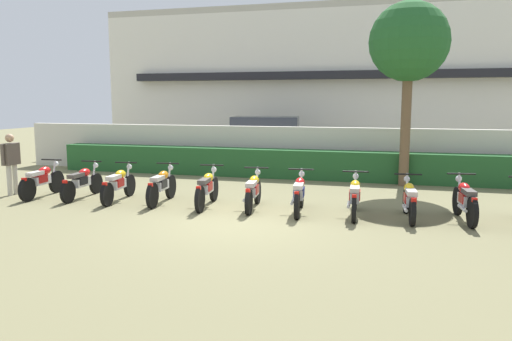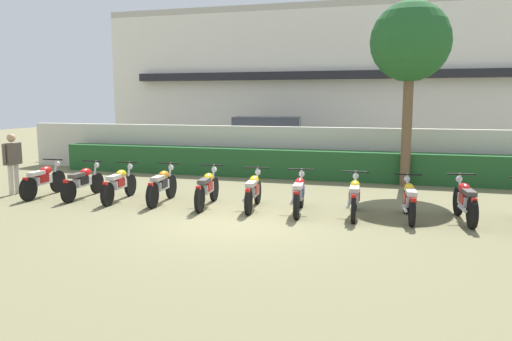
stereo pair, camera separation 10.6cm
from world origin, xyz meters
The scene contains 17 objects.
ground centered at (0.00, 0.00, 0.00)m, with size 60.00×60.00×0.00m, color olive.
building centered at (0.00, 16.28, 3.50)m, with size 22.17×6.50×7.00m.
compound_wall centered at (0.00, 6.87, 0.83)m, with size 21.06×0.30×1.66m, color beige.
hedge_row centered at (0.00, 6.17, 0.47)m, with size 16.85×0.70×0.95m, color #235628.
parked_car centered at (-1.80, 10.07, 0.94)m, with size 4.72×2.60×1.89m.
tree_near_inspector centered at (3.50, 5.64, 4.20)m, with size 2.32×2.32×5.42m.
motorcycle_in_row_0 centered at (-5.81, 1.21, 0.45)m, with size 0.60×1.87×0.97m.
motorcycle_in_row_1 centered at (-4.69, 1.35, 0.44)m, with size 0.60×1.90×0.94m.
motorcycle_in_row_2 centered at (-3.56, 1.28, 0.44)m, with size 0.60×1.93×0.95m.
motorcycle_in_row_3 centered at (-2.38, 1.33, 0.45)m, with size 0.60×1.89×0.97m.
motorcycle_in_row_4 centered at (-1.14, 1.26, 0.45)m, with size 0.60×1.97×0.97m.
motorcycle_in_row_5 centered at (0.01, 1.30, 0.44)m, with size 0.60×1.82×0.95m.
motorcycle_in_row_6 centered at (1.14, 1.19, 0.45)m, with size 0.60×1.86×0.96m.
motorcycle_in_row_7 centered at (2.39, 1.21, 0.45)m, with size 0.60×1.85×0.96m.
motorcycle_in_row_8 centered at (3.55, 1.22, 0.44)m, with size 0.60×1.77×0.94m.
motorcycle_in_row_9 centered at (4.69, 1.36, 0.46)m, with size 0.60×1.84×0.98m.
inspector_person centered at (-6.80, 1.25, 0.99)m, with size 0.22×0.67×1.67m.
Camera 2 is at (3.29, -9.80, 2.57)m, focal length 34.86 mm.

